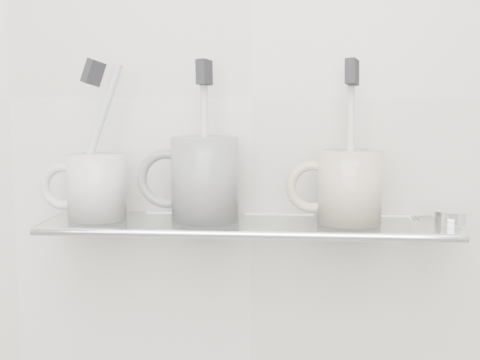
# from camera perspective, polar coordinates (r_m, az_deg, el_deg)

# --- Properties ---
(wall_back) EXTENTS (2.50, 0.00, 2.50)m
(wall_back) POSITION_cam_1_polar(r_m,az_deg,el_deg) (0.86, 0.94, 7.03)
(wall_back) COLOR silver
(wall_back) RESTS_ON ground
(shelf_glass) EXTENTS (0.50, 0.12, 0.01)m
(shelf_glass) POSITION_cam_1_polar(r_m,az_deg,el_deg) (0.82, 0.65, -3.87)
(shelf_glass) COLOR silver
(shelf_glass) RESTS_ON wall_back
(shelf_rail) EXTENTS (0.50, 0.01, 0.01)m
(shelf_rail) POSITION_cam_1_polar(r_m,az_deg,el_deg) (0.76, 0.36, -4.71)
(shelf_rail) COLOR silver
(shelf_rail) RESTS_ON shelf_glass
(bracket_left) EXTENTS (0.02, 0.03, 0.02)m
(bracket_left) POSITION_cam_1_polar(r_m,az_deg,el_deg) (0.90, -12.57, -3.66)
(bracket_left) COLOR silver
(bracket_left) RESTS_ON wall_back
(bracket_right) EXTENTS (0.02, 0.03, 0.02)m
(bracket_right) POSITION_cam_1_polar(r_m,az_deg,el_deg) (0.88, 14.69, -4.05)
(bracket_right) COLOR silver
(bracket_right) RESTS_ON wall_back
(mug_left) EXTENTS (0.07, 0.07, 0.08)m
(mug_left) POSITION_cam_1_polar(r_m,az_deg,el_deg) (0.85, -12.14, -0.58)
(mug_left) COLOR silver
(mug_left) RESTS_ON shelf_glass
(mug_left_handle) EXTENTS (0.06, 0.01, 0.06)m
(mug_left_handle) POSITION_cam_1_polar(r_m,az_deg,el_deg) (0.86, -14.82, -0.54)
(mug_left_handle) COLOR silver
(mug_left_handle) RESTS_ON mug_left
(toothbrush_left) EXTENTS (0.08, 0.02, 0.18)m
(toothbrush_left) POSITION_cam_1_polar(r_m,az_deg,el_deg) (0.84, -12.25, 3.50)
(toothbrush_left) COLOR silver
(toothbrush_left) RESTS_ON mug_left
(bristles_left) EXTENTS (0.03, 0.03, 0.04)m
(bristles_left) POSITION_cam_1_polar(r_m,az_deg,el_deg) (0.84, -12.41, 8.95)
(bristles_left) COLOR #232326
(bristles_left) RESTS_ON toothbrush_left
(mug_center) EXTENTS (0.09, 0.09, 0.10)m
(mug_center) POSITION_cam_1_polar(r_m,az_deg,el_deg) (0.82, -3.01, 0.06)
(mug_center) COLOR silver
(mug_center) RESTS_ON shelf_glass
(mug_center_handle) EXTENTS (0.07, 0.01, 0.07)m
(mug_center_handle) POSITION_cam_1_polar(r_m,az_deg,el_deg) (0.83, -6.28, 0.10)
(mug_center_handle) COLOR silver
(mug_center_handle) RESTS_ON mug_center
(toothbrush_center) EXTENTS (0.02, 0.03, 0.19)m
(toothbrush_center) POSITION_cam_1_polar(r_m,az_deg,el_deg) (0.81, -3.04, 3.53)
(toothbrush_center) COLOR silver
(toothbrush_center) RESTS_ON mug_center
(bristles_center) EXTENTS (0.02, 0.03, 0.03)m
(bristles_center) POSITION_cam_1_polar(r_m,az_deg,el_deg) (0.81, -3.08, 9.16)
(bristles_center) COLOR #232326
(bristles_center) RESTS_ON toothbrush_center
(mug_right) EXTENTS (0.09, 0.09, 0.09)m
(mug_right) POSITION_cam_1_polar(r_m,az_deg,el_deg) (0.82, 9.33, -0.62)
(mug_right) COLOR beige
(mug_right) RESTS_ON shelf_glass
(mug_right_handle) EXTENTS (0.06, 0.01, 0.06)m
(mug_right_handle) POSITION_cam_1_polar(r_m,az_deg,el_deg) (0.81, 6.19, -0.58)
(mug_right_handle) COLOR beige
(mug_right_handle) RESTS_ON mug_right
(toothbrush_right) EXTENTS (0.01, 0.04, 0.19)m
(toothbrush_right) POSITION_cam_1_polar(r_m,az_deg,el_deg) (0.81, 9.41, 3.41)
(toothbrush_right) COLOR beige
(toothbrush_right) RESTS_ON mug_right
(bristles_right) EXTENTS (0.02, 0.03, 0.03)m
(bristles_right) POSITION_cam_1_polar(r_m,az_deg,el_deg) (0.81, 9.54, 9.08)
(bristles_right) COLOR #232326
(bristles_right) RESTS_ON toothbrush_right
(chrome_cap) EXTENTS (0.04, 0.04, 0.02)m
(chrome_cap) POSITION_cam_1_polar(r_m,az_deg,el_deg) (0.84, 17.53, -3.07)
(chrome_cap) COLOR silver
(chrome_cap) RESTS_ON shelf_glass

